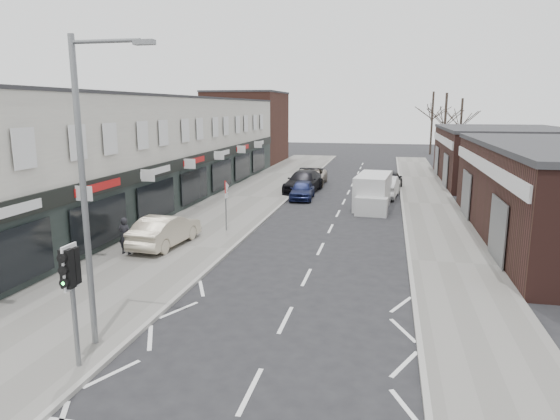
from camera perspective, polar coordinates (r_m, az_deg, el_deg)
The scene contains 20 objects.
ground at distance 13.88m, azimuth -1.10°, elevation -15.73°, with size 160.00×160.00×0.00m, color black.
pavement_left at distance 35.89m, azimuth -3.49°, elevation 1.47°, with size 5.50×64.00×0.12m, color slate.
pavement_right at distance 34.69m, azimuth 16.81°, elevation 0.64°, with size 3.50×64.00×0.12m, color slate.
shop_terrace_left at distance 35.60m, azimuth -15.26°, elevation 6.67°, with size 8.00×41.00×7.10m, color silver.
brick_block_far at distance 59.34m, azimuth -3.81°, elevation 9.32°, with size 8.00×10.00×8.00m, color #4D2A21.
right_unit_far at distance 47.17m, azimuth 24.11°, elevation 5.61°, with size 10.00×16.00×4.50m, color #381D19.
tree_far_a at distance 60.64m, azimuth 18.06°, elevation 5.03°, with size 3.60×3.60×8.00m, color #382D26, non-canonical shape.
tree_far_b at distance 66.86m, azimuth 19.71°, elevation 5.49°, with size 3.60×3.60×7.50m, color #382D26, non-canonical shape.
tree_far_c at distance 72.49m, azimuth 16.76°, elevation 6.10°, with size 3.60×3.60×8.50m, color #382D26, non-canonical shape.
traffic_light at distance 12.96m, azimuth -22.79°, elevation -7.12°, with size 0.28×0.60×3.10m.
street_lamp at distance 13.53m, azimuth -21.04°, elevation 3.38°, with size 2.23×0.22×8.00m.
warning_sign at distance 25.64m, azimuth -6.16°, elevation 2.19°, with size 0.12×0.80×2.70m.
white_van at distance 32.70m, azimuth 10.58°, elevation 2.01°, with size 2.38×5.71×2.16m.
sedan_on_pavement at distance 23.55m, azimuth -12.96°, elevation -2.27°, with size 1.53×4.38×1.44m, color beige.
pedestrian at distance 22.63m, azimuth -17.29°, elevation -2.82°, with size 0.59×0.39×1.63m, color black.
parked_car_left_a at distance 35.34m, azimuth 2.55°, elevation 2.32°, with size 1.56×3.88×1.32m, color #151B42.
parked_car_left_b at distance 38.32m, azimuth 2.72°, elevation 3.26°, with size 2.25×5.54×1.61m, color black.
parked_car_left_c at distance 41.93m, azimuth 3.56°, elevation 3.85°, with size 2.36×5.12×1.42m, color #9F917F.
parked_car_right_a at distance 36.91m, azimuth 12.00°, elevation 2.67°, with size 1.67×4.79×1.58m, color beige.
parked_car_right_b at distance 39.92m, azimuth 12.33°, elevation 3.36°, with size 1.92×4.77×1.63m, color black.
Camera 1 is at (2.87, -11.99, 6.38)m, focal length 32.00 mm.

